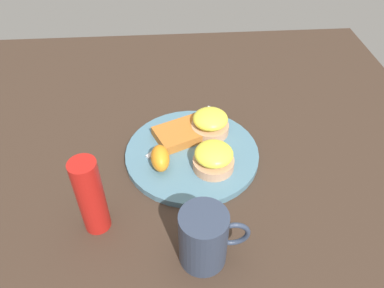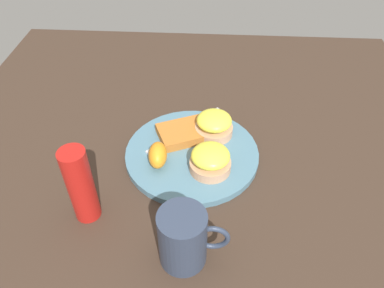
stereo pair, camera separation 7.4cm
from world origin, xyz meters
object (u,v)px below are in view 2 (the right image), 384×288
at_px(fork, 191,128).
at_px(cup, 185,238).
at_px(orange_wedge, 158,155).
at_px(sandwich_benedict_right, 214,125).
at_px(condiment_bottle, 81,185).
at_px(hashbrown_patty, 184,133).
at_px(sandwich_benedict_left, 210,160).

height_order(fork, cup, cup).
bearing_deg(cup, orange_wedge, 109.10).
bearing_deg(sandwich_benedict_right, orange_wedge, -138.22).
height_order(cup, condiment_bottle, condiment_bottle).
bearing_deg(sandwich_benedict_right, condiment_bottle, -135.37).
relative_size(hashbrown_patty, cup, 0.97).
relative_size(sandwich_benedict_right, orange_wedge, 1.33).
relative_size(sandwich_benedict_right, cup, 0.74).
bearing_deg(orange_wedge, condiment_bottle, -132.84).
height_order(sandwich_benedict_right, hashbrown_patty, sandwich_benedict_right).
xyz_separation_m(hashbrown_patty, cup, (0.02, -0.27, 0.03)).
bearing_deg(sandwich_benedict_left, fork, 110.11).
relative_size(sandwich_benedict_left, condiment_bottle, 0.53).
bearing_deg(fork, condiment_bottle, -126.40).
relative_size(orange_wedge, fork, 0.37).
height_order(sandwich_benedict_left, orange_wedge, sandwich_benedict_left).
bearing_deg(fork, orange_wedge, -118.01).
bearing_deg(sandwich_benedict_left, cup, -100.76).
bearing_deg(condiment_bottle, sandwich_benedict_right, 44.63).
xyz_separation_m(sandwich_benedict_right, fork, (-0.05, 0.01, -0.02)).
distance_m(hashbrown_patty, condiment_bottle, 0.26).
bearing_deg(orange_wedge, hashbrown_patty, 61.95).
xyz_separation_m(sandwich_benedict_left, cup, (-0.03, -0.18, 0.01)).
xyz_separation_m(sandwich_benedict_left, hashbrown_patty, (-0.06, 0.09, -0.01)).
distance_m(sandwich_benedict_left, hashbrown_patty, 0.11).
bearing_deg(orange_wedge, fork, 61.99).
height_order(sandwich_benedict_left, sandwich_benedict_right, same).
height_order(sandwich_benedict_left, fork, sandwich_benedict_left).
bearing_deg(condiment_bottle, orange_wedge, 47.16).
distance_m(hashbrown_patty, cup, 0.28).
relative_size(cup, condiment_bottle, 0.72).
distance_m(sandwich_benedict_left, orange_wedge, 0.10).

